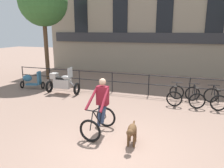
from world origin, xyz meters
The scene contains 11 objects.
ground_plane centered at (0.00, 0.00, 0.00)m, with size 60.00×60.00×0.00m, color #8E7060.
canal_railing centered at (0.00, 5.20, 0.71)m, with size 15.05×0.05×1.05m.
building_facade centered at (0.00, 10.99, 4.86)m, with size 18.00×0.72×9.77m.
cyclist_with_bike centered at (-0.75, 0.80, 0.76)m, with size 0.76×1.21×1.70m.
dog centered at (0.38, 0.32, 0.43)m, with size 0.30×0.92×0.61m.
parked_motorcycle centered at (-4.17, 4.16, 0.56)m, with size 1.70×0.67×1.35m.
parked_bicycle_near_lamp centered at (1.31, 4.54, 0.36)m, with size 0.71×1.14×0.86m.
parked_bicycle_mid_left centered at (2.10, 4.54, 0.36)m, with size 0.83×1.20×0.86m.
parked_bicycle_mid_right centered at (2.89, 4.54, 0.36)m, with size 0.84×1.21×0.86m.
parked_scooter centered at (-6.30, 4.47, 0.46)m, with size 1.34×0.66×0.96m.
tree_canalside_left centered at (-6.93, 6.90, 4.79)m, with size 2.98×2.98×6.31m.
Camera 1 is at (1.67, -5.08, 3.13)m, focal length 35.00 mm.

